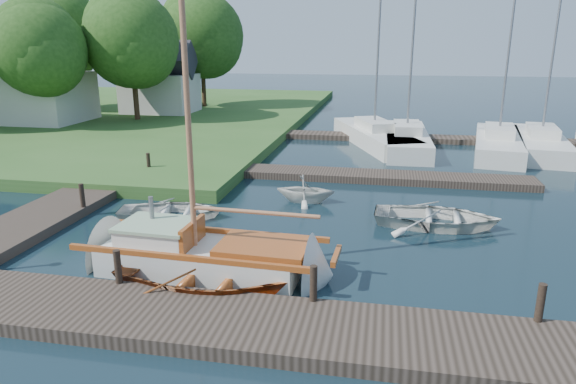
% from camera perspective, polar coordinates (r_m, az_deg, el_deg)
% --- Properties ---
extents(ground, '(160.00, 160.00, 0.00)m').
position_cam_1_polar(ground, '(16.09, -0.00, -4.11)').
color(ground, black).
rests_on(ground, ground).
extents(near_dock, '(18.00, 2.20, 0.30)m').
position_cam_1_polar(near_dock, '(10.74, -6.18, -14.35)').
color(near_dock, '#2C231B').
rests_on(near_dock, ground).
extents(left_dock, '(2.20, 18.00, 0.30)m').
position_cam_1_polar(left_dock, '(20.72, -21.18, -0.10)').
color(left_dock, '#2C231B').
rests_on(left_dock, ground).
extents(far_dock, '(14.00, 1.60, 0.30)m').
position_cam_1_polar(far_dock, '(22.02, 8.30, 1.77)').
color(far_dock, '#2C231B').
rests_on(far_dock, ground).
extents(pontoon, '(30.00, 1.60, 0.30)m').
position_cam_1_polar(pontoon, '(32.11, 23.62, 5.15)').
color(pontoon, '#2C231B').
rests_on(pontoon, ground).
extents(shore, '(50.00, 40.00, 0.50)m').
position_cam_1_polar(shore, '(48.30, -29.28, 7.88)').
color(shore, '#2E5721').
rests_on(shore, ground).
extents(mooring_post_1, '(0.16, 0.16, 0.80)m').
position_cam_1_polar(mooring_post_1, '(12.42, -18.39, -7.88)').
color(mooring_post_1, black).
rests_on(mooring_post_1, near_dock).
extents(mooring_post_2, '(0.16, 0.16, 0.80)m').
position_cam_1_polar(mooring_post_2, '(11.05, 2.85, -10.10)').
color(mooring_post_2, black).
rests_on(mooring_post_2, near_dock).
extents(mooring_post_3, '(0.16, 0.16, 0.80)m').
position_cam_1_polar(mooring_post_3, '(11.43, 26.25, -10.97)').
color(mooring_post_3, black).
rests_on(mooring_post_3, near_dock).
extents(mooring_post_4, '(0.16, 0.16, 0.80)m').
position_cam_1_polar(mooring_post_4, '(18.43, -21.90, -0.35)').
color(mooring_post_4, black).
rests_on(mooring_post_4, left_dock).
extents(mooring_post_5, '(0.16, 0.16, 0.80)m').
position_cam_1_polar(mooring_post_5, '(22.65, -15.24, 3.21)').
color(mooring_post_5, black).
rests_on(mooring_post_5, left_dock).
extents(sailboat, '(7.23, 2.28, 9.83)m').
position_cam_1_polar(sailboat, '(13.25, -8.76, -7.31)').
color(sailboat, silver).
rests_on(sailboat, ground).
extents(dinghy, '(4.41, 3.33, 0.86)m').
position_cam_1_polar(dinghy, '(12.35, -9.45, -8.72)').
color(dinghy, brown).
rests_on(dinghy, ground).
extents(tender_a, '(3.80, 3.04, 0.70)m').
position_cam_1_polar(tender_a, '(17.33, -12.90, -1.79)').
color(tender_a, silver).
rests_on(tender_a, ground).
extents(tender_b, '(2.13, 1.84, 1.11)m').
position_cam_1_polar(tender_b, '(18.60, 1.96, 0.52)').
color(tender_b, silver).
rests_on(tender_b, ground).
extents(tender_c, '(3.99, 2.94, 0.80)m').
position_cam_1_polar(tender_c, '(16.83, 16.21, -2.39)').
color(tender_c, silver).
rests_on(tender_c, ground).
extents(marina_boat_1, '(5.36, 9.47, 10.49)m').
position_cam_1_polar(marina_boat_1, '(29.75, 9.54, 6.31)').
color(marina_boat_1, silver).
rests_on(marina_boat_1, ground).
extents(marina_boat_2, '(2.34, 8.73, 12.62)m').
position_cam_1_polar(marina_boat_2, '(28.94, 13.03, 5.88)').
color(marina_boat_2, silver).
rests_on(marina_boat_2, ground).
extents(marina_boat_3, '(3.56, 8.88, 13.01)m').
position_cam_1_polar(marina_boat_3, '(29.36, 22.33, 5.23)').
color(marina_boat_3, silver).
rests_on(marina_boat_3, ground).
extents(marina_boat_4, '(3.38, 8.55, 10.02)m').
position_cam_1_polar(marina_boat_4, '(30.23, 26.27, 5.01)').
color(marina_boat_4, silver).
rests_on(marina_boat_4, ground).
extents(house_a, '(6.30, 5.00, 6.29)m').
position_cam_1_polar(house_a, '(38.43, -26.19, 10.73)').
color(house_a, beige).
rests_on(house_a, shore).
extents(house_c, '(5.25, 4.00, 5.28)m').
position_cam_1_polar(house_c, '(40.58, -14.04, 11.56)').
color(house_c, beige).
rests_on(house_c, shore).
extents(tree_2, '(5.83, 5.75, 7.82)m').
position_cam_1_polar(tree_2, '(35.58, -25.88, 14.16)').
color(tree_2, '#332114').
rests_on(tree_2, shore).
extents(tree_3, '(6.41, 6.38, 8.74)m').
position_cam_1_polar(tree_3, '(36.91, -17.01, 15.94)').
color(tree_3, '#332114').
rests_on(tree_3, shore).
extents(tree_4, '(7.01, 7.01, 9.66)m').
position_cam_1_polar(tree_4, '(44.44, -24.17, 15.93)').
color(tree_4, '#332114').
rests_on(tree_4, shore).
extents(tree_7, '(6.83, 6.83, 9.38)m').
position_cam_1_polar(tree_7, '(43.47, -9.59, 16.87)').
color(tree_7, '#332114').
rests_on(tree_7, shore).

